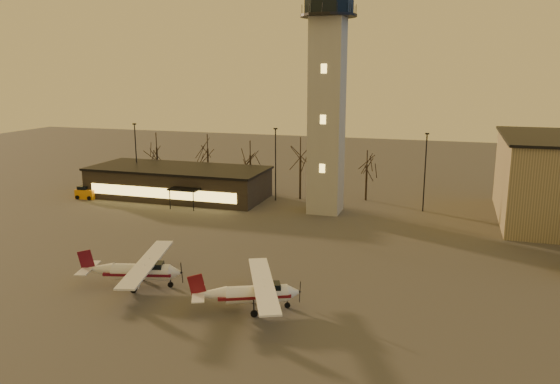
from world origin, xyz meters
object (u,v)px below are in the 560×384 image
(terminal, at_px, (179,182))
(service_cart, at_px, (86,194))
(cessna_front, at_px, (259,296))
(control_tower, at_px, (327,83))
(cessna_rear, at_px, (143,274))

(terminal, xyz_separation_m, service_cart, (-12.06, -4.98, -1.47))
(cessna_front, distance_m, service_cart, 45.15)
(control_tower, height_order, terminal, control_tower)
(cessna_front, bearing_deg, cessna_rear, 148.81)
(terminal, distance_m, cessna_rear, 33.73)
(control_tower, bearing_deg, cessna_front, -86.51)
(cessna_front, bearing_deg, service_cart, 118.33)
(terminal, relative_size, service_cart, 8.73)
(control_tower, distance_m, cessna_rear, 34.00)
(control_tower, relative_size, cessna_front, 3.02)
(control_tower, bearing_deg, service_cart, -174.97)
(cessna_front, height_order, cessna_rear, cessna_rear)
(service_cart, bearing_deg, terminal, 19.94)
(terminal, bearing_deg, cessna_front, -53.60)
(cessna_front, xyz_separation_m, service_cart, (-35.91, 27.36, -0.37))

